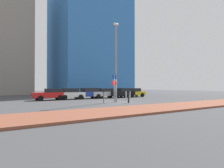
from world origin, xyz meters
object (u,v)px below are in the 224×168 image
(parked_car_blue, at_px, (89,93))
(parked_car_yellow, at_px, (132,92))
(street_lamp, at_px, (116,57))
(parked_car_black, at_px, (122,93))
(parked_car_red, at_px, (52,94))
(traffic_bollard_far, at_px, (129,98))
(parking_meter, at_px, (104,94))
(traffic_bollard_mid, at_px, (126,96))
(traffic_bollard_near, at_px, (130,95))
(parked_car_silver, at_px, (104,93))
(parked_car_white, at_px, (69,94))
(parking_sign_post, at_px, (114,85))

(parked_car_blue, relative_size, parked_car_yellow, 1.02)
(parked_car_yellow, bearing_deg, street_lamp, -138.08)
(parked_car_black, bearing_deg, parked_car_red, 177.46)
(parked_car_blue, bearing_deg, parked_car_black, -6.85)
(street_lamp, distance_m, traffic_bollard_far, 4.83)
(parked_car_red, bearing_deg, street_lamp, -52.72)
(parking_meter, height_order, street_lamp, street_lamp)
(traffic_bollard_far, bearing_deg, street_lamp, 104.71)
(traffic_bollard_mid, distance_m, traffic_bollard_far, 4.72)
(parked_car_yellow, distance_m, traffic_bollard_mid, 6.57)
(parked_car_red, bearing_deg, parked_car_blue, 1.70)
(traffic_bollard_far, bearing_deg, traffic_bollard_near, 50.65)
(parked_car_silver, bearing_deg, traffic_bollard_mid, -83.01)
(street_lamp, bearing_deg, parked_car_silver, 70.32)
(parked_car_white, xyz_separation_m, parked_car_blue, (3.00, 0.12, 0.02))
(parked_car_yellow, xyz_separation_m, traffic_bollard_near, (-3.76, -4.35, -0.22))
(parked_car_black, height_order, parked_car_yellow, parked_car_black)
(parking_meter, bearing_deg, parking_sign_post, 5.67)
(parked_car_red, relative_size, street_lamp, 0.51)
(parked_car_blue, relative_size, parking_sign_post, 1.53)
(parking_meter, bearing_deg, traffic_bollard_far, -33.64)
(parking_sign_post, distance_m, street_lamp, 3.14)
(traffic_bollard_mid, bearing_deg, parked_car_blue, 121.56)
(parked_car_white, relative_size, parked_car_yellow, 0.91)
(parking_sign_post, relative_size, traffic_bollard_far, 2.88)
(parked_car_silver, relative_size, traffic_bollard_far, 4.19)
(street_lamp, relative_size, traffic_bollard_near, 8.24)
(parking_meter, distance_m, traffic_bollard_near, 6.31)
(parked_car_red, xyz_separation_m, parking_meter, (3.51, -7.12, 0.16))
(parked_car_black, bearing_deg, parked_car_silver, 170.11)
(parked_car_white, distance_m, traffic_bollard_near, 8.10)
(parked_car_silver, relative_size, parked_car_yellow, 0.97)
(parked_car_yellow, distance_m, traffic_bollard_near, 5.75)
(street_lamp, height_order, traffic_bollard_mid, street_lamp)
(parked_car_black, xyz_separation_m, traffic_bollard_near, (-1.38, -3.85, -0.23))
(street_lamp, height_order, traffic_bollard_far, street_lamp)
(parked_car_red, xyz_separation_m, parked_car_yellow, (12.91, 0.03, 0.00))
(parked_car_red, distance_m, parking_sign_post, 8.62)
(parked_car_white, height_order, traffic_bollard_mid, parked_car_white)
(parking_meter, distance_m, street_lamp, 4.47)
(parked_car_white, distance_m, traffic_bollard_mid, 7.55)
(parked_car_yellow, distance_m, parking_sign_post, 10.70)
(parked_car_yellow, bearing_deg, parked_car_black, -168.33)
(parking_sign_post, bearing_deg, traffic_bollard_mid, 35.14)
(parking_meter, bearing_deg, parked_car_yellow, 37.25)
(parked_car_white, relative_size, traffic_bollard_near, 3.90)
(traffic_bollard_near, bearing_deg, parked_car_white, 147.45)
(parked_car_yellow, xyz_separation_m, parking_meter, (-9.40, -7.15, 0.16))
(street_lamp, bearing_deg, parking_meter, -171.71)
(parked_car_red, xyz_separation_m, street_lamp, (5.23, -6.87, 4.27))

